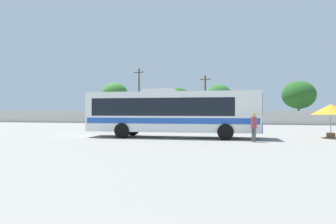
% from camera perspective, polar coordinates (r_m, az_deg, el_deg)
% --- Properties ---
extents(ground_plane, '(300.00, 300.00, 0.00)m').
position_cam_1_polar(ground_plane, '(31.36, 2.60, -3.21)').
color(ground_plane, gray).
extents(perimeter_wall, '(80.00, 0.30, 1.88)m').
position_cam_1_polar(perimeter_wall, '(43.53, 5.46, -1.02)').
color(perimeter_wall, beige).
rests_on(perimeter_wall, ground_plane).
extents(coach_bus_white_blue, '(12.05, 3.03, 3.43)m').
position_cam_1_polar(coach_bus_white_blue, '(21.37, 0.44, 0.10)').
color(coach_bus_white_blue, white).
rests_on(coach_bus_white_blue, ground_plane).
extents(attendant_by_bus_door, '(0.48, 0.48, 1.74)m').
position_cam_1_polar(attendant_by_bus_door, '(18.92, 15.85, -2.47)').
color(attendant_by_bus_door, '#4C4C51').
rests_on(attendant_by_bus_door, ground_plane).
extents(vendor_umbrella_near_gate_orange, '(2.59, 2.59, 2.33)m').
position_cam_1_polar(vendor_umbrella_near_gate_orange, '(23.72, 28.32, 0.37)').
color(vendor_umbrella_near_gate_orange, gray).
rests_on(vendor_umbrella_near_gate_orange, ground_plane).
extents(parked_car_leftmost_dark_blue, '(4.55, 2.12, 1.41)m').
position_cam_1_polar(parked_car_leftmost_dark_blue, '(43.73, -12.11, -1.26)').
color(parked_car_leftmost_dark_blue, navy).
rests_on(parked_car_leftmost_dark_blue, ground_plane).
extents(parked_car_second_white, '(4.26, 2.03, 1.52)m').
position_cam_1_polar(parked_car_second_white, '(41.23, -5.55, -1.28)').
color(parked_car_second_white, silver).
rests_on(parked_car_second_white, ground_plane).
extents(utility_pole_near, '(1.76, 0.62, 7.37)m').
position_cam_1_polar(utility_pole_near, '(47.33, 7.03, 2.62)').
color(utility_pole_near, '#4C3823').
rests_on(utility_pole_near, ground_plane).
extents(utility_pole_far, '(1.78, 0.54, 8.73)m').
position_cam_1_polar(utility_pole_far, '(49.37, -5.48, 3.31)').
color(utility_pole_far, '#4C3823').
rests_on(utility_pole_far, ground_plane).
extents(roadside_tree_left, '(4.32, 4.32, 6.71)m').
position_cam_1_polar(roadside_tree_left, '(52.39, -9.96, 3.47)').
color(roadside_tree_left, brown).
rests_on(roadside_tree_left, ground_plane).
extents(roadside_tree_midleft, '(4.50, 4.50, 5.70)m').
position_cam_1_polar(roadside_tree_midleft, '(50.25, 1.91, 2.39)').
color(roadside_tree_midleft, brown).
rests_on(roadside_tree_midleft, ground_plane).
extents(roadside_tree_midright, '(3.57, 3.57, 5.83)m').
position_cam_1_polar(roadside_tree_midright, '(45.80, 9.61, 3.24)').
color(roadside_tree_midright, brown).
rests_on(roadside_tree_midright, ground_plane).
extents(roadside_tree_right, '(4.89, 4.89, 6.34)m').
position_cam_1_polar(roadside_tree_right, '(49.30, 23.41, 2.96)').
color(roadside_tree_right, brown).
rests_on(roadside_tree_right, ground_plane).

